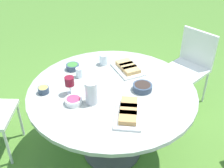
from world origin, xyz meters
TOP-DOWN VIEW (x-y plane):
  - ground_plane at (0.00, 0.00)m, footprint 40.00×40.00m
  - dining_table at (0.00, 0.00)m, footprint 1.48×1.48m
  - chair_near_right at (-1.09, -0.71)m, footprint 0.59×0.60m
  - water_pitcher at (0.20, 0.15)m, footprint 0.11×0.10m
  - wine_glass at (0.36, -0.01)m, footprint 0.08×0.08m
  - platter_bread_main at (-0.21, -0.29)m, footprint 0.30×0.37m
  - platter_charcuterie at (-0.06, 0.35)m, footprint 0.31×0.43m
  - bowl_fries at (0.58, -0.07)m, footprint 0.09×0.09m
  - bowl_salad at (0.31, -0.41)m, footprint 0.12×0.12m
  - bowl_olives at (-0.26, 0.05)m, footprint 0.17×0.17m
  - bowl_dip_red at (0.34, 0.13)m, footprint 0.14×0.14m
  - cup_water_near at (-0.00, -0.45)m, footprint 0.08×0.08m
  - cup_water_far at (0.26, -0.26)m, footprint 0.07×0.07m

SIDE VIEW (x-z plane):
  - ground_plane at x=0.00m, z-range 0.00..0.00m
  - chair_near_right at x=-1.09m, z-range 0.08..0.97m
  - dining_table at x=0.00m, z-range 0.28..1.04m
  - platter_bread_main at x=-0.21m, z-range 0.76..0.82m
  - bowl_dip_red at x=0.34m, z-range 0.76..0.81m
  - platter_charcuterie at x=-0.06m, z-range 0.76..0.82m
  - bowl_salad at x=0.31m, z-range 0.76..0.82m
  - bowl_fries at x=0.58m, z-range 0.76..0.82m
  - bowl_olives at x=-0.26m, z-range 0.76..0.82m
  - cup_water_far at x=0.26m, z-range 0.76..0.85m
  - cup_water_near at x=0.00m, z-range 0.76..0.87m
  - water_pitcher at x=0.20m, z-range 0.76..0.96m
  - wine_glass at x=0.36m, z-range 0.80..0.96m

